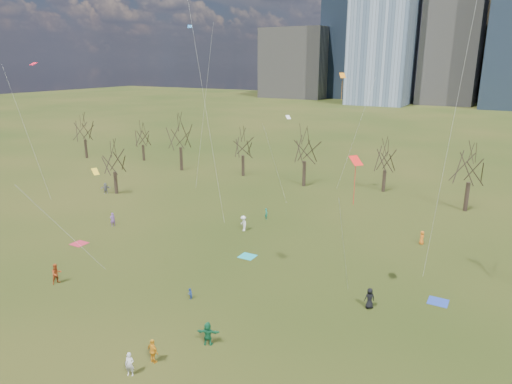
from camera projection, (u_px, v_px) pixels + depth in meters
The scene contains 18 objects.
ground at pixel (183, 312), 36.65m from camera, with size 500.00×500.00×0.00m, color black.
downtown_skyline at pixel (470, 15), 203.13m from camera, with size 212.50×78.00×118.00m.
bare_tree_row at pixel (341, 156), 66.13m from camera, with size 113.04×29.80×9.50m.
blanket_teal at pixel (247, 256), 46.95m from camera, with size 1.60×1.50×0.03m, color teal.
blanket_navy at pixel (438, 302), 38.11m from camera, with size 1.60×1.50×0.03m, color #233DA3.
blanket_crimson at pixel (79, 244), 50.20m from camera, with size 1.60×1.50×0.03m, color #B8243A.
person_1 at pixel (130, 364), 29.02m from camera, with size 0.59×0.39×1.62m, color silver.
person_2 at pixel (57, 274), 41.04m from camera, with size 0.92×0.72×1.90m, color #A03D16.
person_4 at pixel (153, 351), 30.23m from camera, with size 1.02×0.43×1.75m, color orange.
person_5 at pixel (208, 334), 32.17m from camera, with size 1.62×0.52×1.75m, color #17683D.
person_6 at pixel (370, 298), 36.93m from camera, with size 0.86×0.56×1.77m, color black.
person_7 at pixel (113, 219), 55.33m from camera, with size 0.63×0.41×1.72m, color #7D51A2.
person_8 at pixel (190, 294), 38.45m from camera, with size 0.47×0.37×0.97m, color #2545A0.
person_9 at pixel (243, 223), 53.84m from camera, with size 1.19×0.69×1.85m, color white.
person_11 at pixel (106, 188), 68.98m from camera, with size 1.53×0.49×1.65m, color slate.
person_12 at pixel (422, 238), 49.93m from camera, with size 0.74×0.48×1.52m, color orange.
person_13 at pixel (266, 214), 57.89m from camera, with size 0.51×0.34×1.41m, color #1C7E64.
kites_airborne at pixel (309, 122), 43.76m from camera, with size 64.08×42.52×31.99m.
Camera 1 is at (21.16, -25.42, 19.42)m, focal length 32.00 mm.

